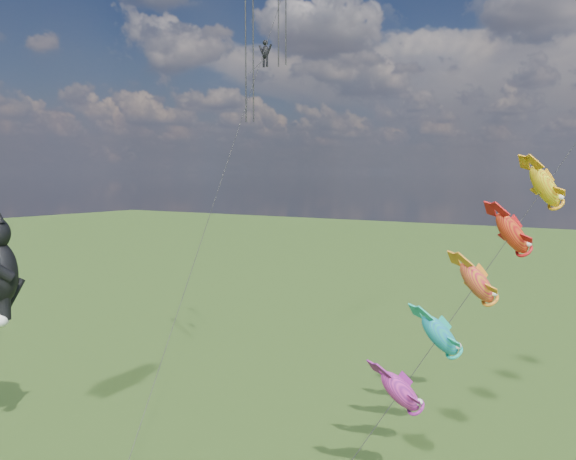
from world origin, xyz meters
The scene contains 2 objects.
fish_windsock_rig centered at (20.17, 11.24, 8.80)m, with size 7.34×14.28×15.65m.
parafoil_rig centered at (6.07, 14.23, 21.54)m, with size 3.60×17.29×27.93m.
Camera 1 is at (28.80, -17.73, 13.85)m, focal length 40.00 mm.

